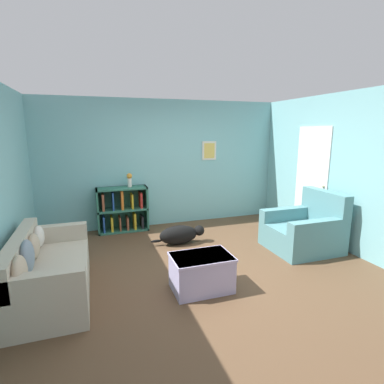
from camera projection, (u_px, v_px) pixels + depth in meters
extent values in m
plane|color=brown|center=(201.00, 266.00, 4.45)|extent=(14.00, 14.00, 0.00)
cube|color=#7AB7BC|center=(164.00, 163.00, 6.27)|extent=(5.60, 0.10, 2.60)
cube|color=silver|center=(209.00, 151.00, 6.48)|extent=(0.32, 0.02, 0.40)
cube|color=#DBBC56|center=(209.00, 151.00, 6.47)|extent=(0.24, 0.01, 0.32)
cube|color=#7AB7BC|center=(344.00, 172.00, 4.99)|extent=(0.10, 5.00, 2.60)
cube|color=white|center=(311.00, 182.00, 5.67)|extent=(0.02, 0.84, 2.05)
sphere|color=tan|center=(323.00, 186.00, 5.34)|extent=(0.05, 0.05, 0.05)
cube|color=#B7AD99|center=(53.00, 279.00, 3.64)|extent=(0.82, 1.72, 0.42)
cube|color=#B7AD99|center=(19.00, 253.00, 3.46)|extent=(0.16, 1.72, 0.35)
cube|color=#B7AD99|center=(41.00, 285.00, 2.86)|extent=(0.82, 0.16, 0.23)
cube|color=#B7AD99|center=(57.00, 233.00, 4.30)|extent=(0.82, 0.16, 0.23)
ellipsoid|color=tan|center=(19.00, 274.00, 2.94)|extent=(0.14, 0.37, 0.37)
ellipsoid|color=slate|center=(27.00, 257.00, 3.31)|extent=(0.14, 0.38, 0.38)
ellipsoid|color=tan|center=(34.00, 246.00, 3.69)|extent=(0.14, 0.32, 0.32)
ellipsoid|color=beige|center=(39.00, 237.00, 4.06)|extent=(0.14, 0.30, 0.30)
cube|color=#2D6B56|center=(98.00, 211.00, 5.78)|extent=(0.04, 0.35, 0.89)
cube|color=#2D6B56|center=(146.00, 207.00, 6.08)|extent=(0.04, 0.35, 0.89)
cube|color=#2D6B56|center=(122.00, 207.00, 6.08)|extent=(0.98, 0.02, 0.89)
cube|color=#2D6B56|center=(124.00, 230.00, 6.02)|extent=(0.98, 0.35, 0.04)
cube|color=#2D6B56|center=(123.00, 209.00, 5.93)|extent=(0.98, 0.35, 0.04)
cube|color=#2D6B56|center=(122.00, 188.00, 5.84)|extent=(0.98, 0.35, 0.04)
cube|color=#234C9E|center=(104.00, 224.00, 5.86)|extent=(0.03, 0.26, 0.33)
cube|color=brown|center=(103.00, 202.00, 5.77)|extent=(0.04, 0.26, 0.33)
cube|color=gold|center=(112.00, 224.00, 5.91)|extent=(0.04, 0.26, 0.30)
cube|color=#234C9E|center=(113.00, 201.00, 5.83)|extent=(0.03, 0.26, 0.35)
cube|color=brown|center=(120.00, 223.00, 5.96)|extent=(0.03, 0.26, 0.29)
cube|color=orange|center=(122.00, 200.00, 5.88)|extent=(0.05, 0.26, 0.37)
cube|color=brown|center=(127.00, 223.00, 6.00)|extent=(0.04, 0.26, 0.27)
cube|color=gold|center=(132.00, 201.00, 5.95)|extent=(0.03, 0.26, 0.29)
cube|color=gold|center=(135.00, 221.00, 6.04)|extent=(0.04, 0.26, 0.34)
cube|color=#B22823|center=(141.00, 200.00, 6.00)|extent=(0.04, 0.26, 0.31)
cube|color=black|center=(142.00, 222.00, 6.10)|extent=(0.04, 0.26, 0.27)
cube|color=slate|center=(301.00, 238.00, 5.05)|extent=(1.07, 0.97, 0.41)
cube|color=slate|center=(325.00, 207.00, 5.10)|extent=(0.18, 0.97, 0.57)
cube|color=slate|center=(320.00, 227.00, 4.62)|extent=(1.07, 0.18, 0.22)
cube|color=slate|center=(288.00, 214.00, 5.36)|extent=(1.07, 0.18, 0.22)
cube|color=#ADA3CC|center=(202.00, 273.00, 3.76)|extent=(0.73, 0.49, 0.45)
cube|color=#BBB0DC|center=(202.00, 257.00, 3.72)|extent=(0.75, 0.52, 0.03)
ellipsoid|color=black|center=(178.00, 235.00, 5.29)|extent=(0.68, 0.30, 0.34)
sphere|color=black|center=(199.00, 230.00, 5.40)|extent=(0.19, 0.19, 0.19)
ellipsoid|color=black|center=(156.00, 241.00, 5.22)|extent=(0.20, 0.05, 0.05)
cylinder|color=silver|center=(130.00, 183.00, 5.87)|extent=(0.08, 0.08, 0.17)
sphere|color=orange|center=(129.00, 176.00, 5.85)|extent=(0.11, 0.11, 0.11)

